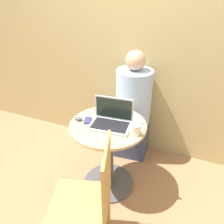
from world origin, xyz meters
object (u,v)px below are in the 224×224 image
cell_phone (88,120)px  laptop (111,120)px  chair_empty (90,201)px  person_seated (134,114)px

cell_phone → laptop: bearing=7.1°
laptop → cell_phone: size_ratio=3.03×
laptop → cell_phone: bearing=-172.9°
chair_empty → person_seated: 1.21m
laptop → cell_phone: laptop is taller
laptop → chair_empty: 0.67m
chair_empty → person_seated: bearing=93.4°
laptop → person_seated: bearing=87.9°
person_seated → chair_empty: bearing=-86.6°
laptop → person_seated: size_ratio=0.29×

